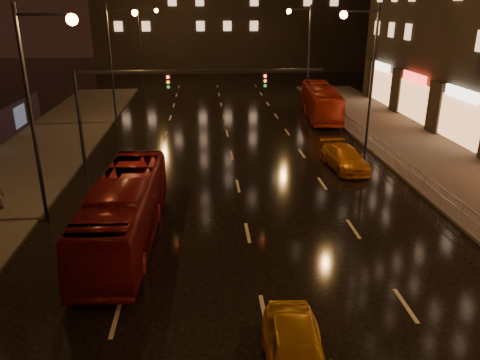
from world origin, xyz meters
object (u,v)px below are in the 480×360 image
object	(u,v)px
bus_red	(125,211)
taxi_near	(296,355)
bus_curb	(321,102)
taxi_far	(345,158)

from	to	relation	value
bus_red	taxi_near	world-z (taller)	bus_red
bus_curb	taxi_far	distance (m)	14.61
taxi_near	taxi_far	bearing A→B (deg)	73.08
bus_curb	taxi_far	world-z (taller)	bus_curb
taxi_near	taxi_far	distance (m)	18.82
bus_curb	taxi_near	distance (m)	33.22
bus_red	taxi_near	bearing A→B (deg)	-53.37
taxi_far	bus_red	bearing A→B (deg)	-149.38
bus_curb	taxi_near	world-z (taller)	bus_curb
taxi_far	bus_curb	bearing A→B (deg)	77.18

